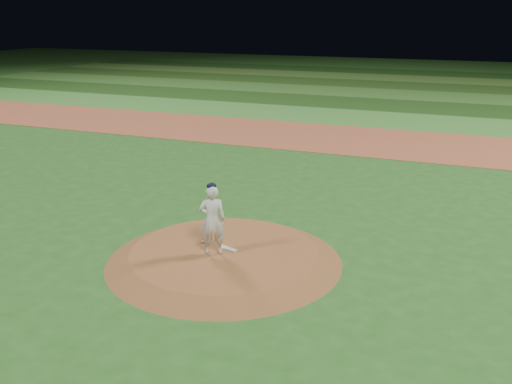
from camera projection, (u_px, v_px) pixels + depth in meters
name	position (u px, v px, depth m)	size (l,w,h in m)	color
ground	(224.00, 261.00, 13.38)	(120.00, 120.00, 0.00)	#24581C
infield_dirt_band	(354.00, 140.00, 25.76)	(70.00, 6.00, 0.02)	#9E4D31
outfield_stripe_0	(377.00, 119.00, 30.62)	(70.00, 5.00, 0.02)	#387D2D
outfield_stripe_1	(392.00, 105.00, 35.04)	(70.00, 5.00, 0.02)	#1C4114
outfield_stripe_2	(403.00, 95.00, 39.46)	(70.00, 5.00, 0.02)	#336625
outfield_stripe_3	(413.00, 86.00, 43.88)	(70.00, 5.00, 0.02)	#214516
outfield_stripe_4	(420.00, 79.00, 48.30)	(70.00, 5.00, 0.02)	#3B6926
outfield_stripe_5	(426.00, 73.00, 52.72)	(70.00, 5.00, 0.02)	#194014
pitchers_mound	(224.00, 256.00, 13.34)	(5.50, 5.50, 0.25)	brown
pitching_rubber	(227.00, 248.00, 13.42)	(0.54, 0.13, 0.03)	silver
rosin_bag	(204.00, 242.00, 13.77)	(0.10, 0.10, 0.06)	silver
pitcher_on_mound	(212.00, 219.00, 12.91)	(0.71, 0.61, 1.71)	silver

